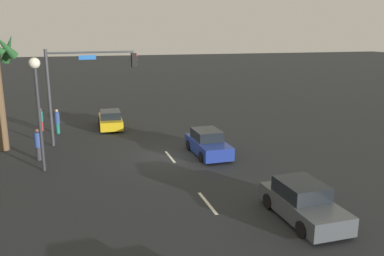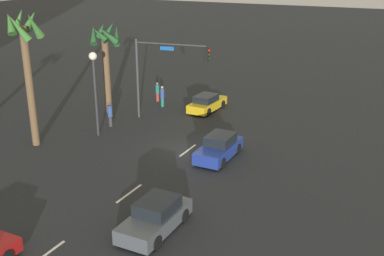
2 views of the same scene
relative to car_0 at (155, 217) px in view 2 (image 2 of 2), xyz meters
The scene contains 14 objects.
ground_plane 9.82m from the car_0, 18.69° to the left, with size 220.00×220.00×0.00m, color #232628.
lane_stripe_1 4.89m from the car_0, 139.57° to the left, with size 2.03×0.14×0.01m, color silver.
lane_stripe_2 4.03m from the car_0, 52.17° to the left, with size 2.35×0.14×0.01m, color silver.
lane_stripe_3 9.80m from the car_0, 18.73° to the left, with size 2.27×0.14×0.01m, color silver.
car_0 is the anchor object (origin of this frame).
car_1 18.75m from the car_0, 18.01° to the left, with size 4.25×1.92×1.37m.
car_3 9.13m from the car_0, ahead, with size 4.14×1.86×1.49m.
traffic_signal 16.49m from the car_0, 29.27° to the left, with size 1.01×5.94×6.22m.
streetlamp 13.97m from the car_0, 48.82° to the left, with size 0.56×0.56×5.99m.
pedestrian_0 21.31m from the car_0, 30.70° to the left, with size 0.38×0.38×1.72m.
pedestrian_1 15.18m from the car_0, 44.07° to the left, with size 0.49×0.49×1.87m.
pedestrian_2 19.66m from the car_0, 29.47° to the left, with size 0.49×0.49×1.81m.
palm_tree_1 19.22m from the car_0, 42.91° to the left, with size 2.70×2.79×7.35m.
palm_tree_2 14.97m from the car_0, 66.66° to the left, with size 2.42×2.41×9.01m.
Camera 2 is at (-25.42, -13.24, 11.75)m, focal length 43.96 mm.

